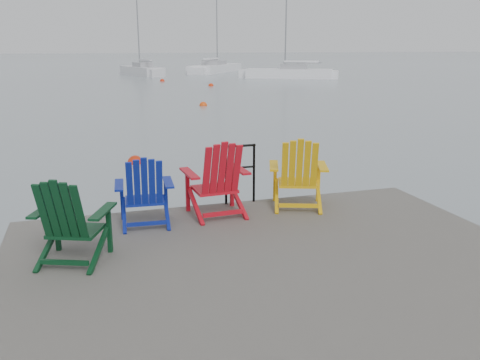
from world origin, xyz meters
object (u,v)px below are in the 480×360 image
object	(u,v)px
sailboat_mid	(216,69)
buoy_d	(162,81)
sailboat_far	(289,74)
chair_yellow	(298,173)
sailboat_near	(142,71)
buoy_b	(203,106)
buoy_a	(135,163)
chair_green	(70,220)
chair_red	(217,178)
buoy_c	(211,86)
chair_blue	(144,191)
handrail	(240,168)

from	to	relation	value
sailboat_mid	buoy_d	size ratio (longest dim) A/B	35.62
sailboat_far	chair_yellow	bearing A→B (deg)	-173.60
sailboat_near	buoy_b	distance (m)	27.33
buoy_a	chair_green	bearing A→B (deg)	-100.82
sailboat_far	buoy_d	distance (m)	11.45
sailboat_mid	buoy_b	xyz separation A→B (m)	(-8.50, -30.97, -0.35)
sailboat_far	buoy_d	size ratio (longest dim) A/B	27.31
chair_red	buoy_c	xyz separation A→B (m)	(7.11, 29.48, -1.04)
chair_red	buoy_a	size ratio (longest dim) A/B	2.80
chair_green	buoy_c	world-z (taller)	chair_green
chair_green	sailboat_near	distance (m)	46.31
sailboat_far	chair_blue	bearing A→B (deg)	-176.51
chair_red	buoy_c	bearing A→B (deg)	72.93
sailboat_mid	sailboat_far	bearing A→B (deg)	-38.97
chair_blue	buoy_d	size ratio (longest dim) A/B	2.46
chair_red	sailboat_far	bearing A→B (deg)	62.71
handrail	buoy_c	distance (m)	29.75
chair_red	buoy_a	xyz separation A→B (m)	(-0.59, 5.90, -1.04)
sailboat_near	buoy_c	bearing A→B (deg)	-93.71
chair_green	chair_red	bearing A→B (deg)	51.35
chair_blue	buoy_c	world-z (taller)	chair_blue
chair_blue	buoy_b	distance (m)	18.30
chair_blue	sailboat_near	distance (m)	45.22
chair_blue	sailboat_near	size ratio (longest dim) A/B	0.09
chair_green	chair_yellow	size ratio (longest dim) A/B	0.94
handrail	buoy_b	size ratio (longest dim) A/B	2.37
chair_blue	buoy_d	xyz separation A→B (m)	(5.50, 35.54, -0.98)
buoy_c	chair_green	bearing A→B (deg)	-106.47
chair_yellow	buoy_a	distance (m)	6.25
chair_yellow	buoy_d	xyz separation A→B (m)	(3.27, 35.42, -1.03)
chair_yellow	buoy_d	size ratio (longest dim) A/B	2.72
buoy_a	buoy_b	bearing A→B (deg)	69.30
chair_blue	buoy_c	distance (m)	30.69
chair_green	buoy_d	size ratio (longest dim) A/B	2.57
sailboat_near	buoy_a	size ratio (longest dim) A/B	26.37
sailboat_near	sailboat_far	distance (m)	14.87
sailboat_near	sailboat_mid	distance (m)	9.18
sailboat_near	chair_yellow	bearing A→B (deg)	-108.98
sailboat_far	buoy_c	size ratio (longest dim) A/B	27.71
sailboat_mid	sailboat_near	bearing A→B (deg)	-121.83
chair_yellow	buoy_b	xyz separation A→B (m)	(2.58, 17.52, -1.03)
chair_green	chair_red	xyz separation A→B (m)	(1.93, 1.09, 0.04)
chair_blue	buoy_a	bearing A→B (deg)	90.15
sailboat_mid	chair_yellow	bearing A→B (deg)	-68.14
chair_green	chair_red	size ratio (longest dim) A/B	0.92
chair_blue	buoy_b	xyz separation A→B (m)	(4.81, 17.63, -0.98)
sailboat_mid	buoy_d	world-z (taller)	sailboat_mid
sailboat_mid	buoy_d	bearing A→B (deg)	-86.13
chair_yellow	chair_blue	bearing A→B (deg)	-157.25
chair_blue	buoy_c	size ratio (longest dim) A/B	2.50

